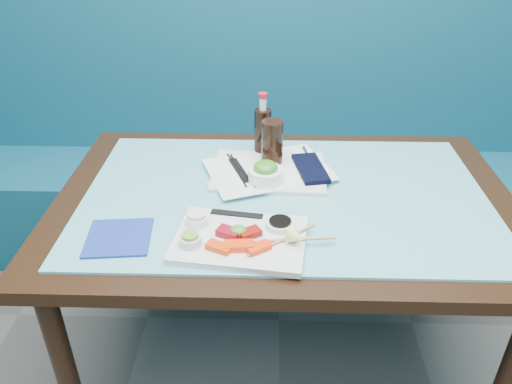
{
  "coord_description": "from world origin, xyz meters",
  "views": [
    {
      "loc": [
        -0.05,
        0.15,
        1.55
      ],
      "look_at": [
        -0.09,
        1.39,
        0.8
      ],
      "focal_mm": 35.0,
      "sensor_mm": 36.0,
      "label": 1
    }
  ],
  "objects_px": {
    "sashimi_plate": "(240,240)",
    "cola_bottle_body": "(263,133)",
    "seaweed_bowl": "(265,175)",
    "cola_glass": "(272,142)",
    "booth_bench": "(279,171)",
    "serving_tray": "(269,172)",
    "dining_table": "(284,219)",
    "blue_napkin": "(119,237)"
  },
  "relations": [
    {
      "from": "cola_bottle_body",
      "to": "blue_napkin",
      "type": "height_order",
      "value": "cola_bottle_body"
    },
    {
      "from": "booth_bench",
      "to": "dining_table",
      "type": "bearing_deg",
      "value": -90.0
    },
    {
      "from": "booth_bench",
      "to": "seaweed_bowl",
      "type": "relative_size",
      "value": 28.0
    },
    {
      "from": "sashimi_plate",
      "to": "serving_tray",
      "type": "distance_m",
      "value": 0.38
    },
    {
      "from": "sashimi_plate",
      "to": "cola_bottle_body",
      "type": "bearing_deg",
      "value": 91.66
    },
    {
      "from": "seaweed_bowl",
      "to": "cola_bottle_body",
      "type": "distance_m",
      "value": 0.22
    },
    {
      "from": "cola_glass",
      "to": "cola_bottle_body",
      "type": "height_order",
      "value": "cola_bottle_body"
    },
    {
      "from": "sashimi_plate",
      "to": "serving_tray",
      "type": "height_order",
      "value": "sashimi_plate"
    },
    {
      "from": "seaweed_bowl",
      "to": "blue_napkin",
      "type": "xyz_separation_m",
      "value": [
        -0.39,
        -0.29,
        -0.03
      ]
    },
    {
      "from": "cola_glass",
      "to": "cola_bottle_body",
      "type": "distance_m",
      "value": 0.09
    },
    {
      "from": "serving_tray",
      "to": "cola_bottle_body",
      "type": "xyz_separation_m",
      "value": [
        -0.02,
        0.14,
        0.08
      ]
    },
    {
      "from": "seaweed_bowl",
      "to": "blue_napkin",
      "type": "relative_size",
      "value": 0.64
    },
    {
      "from": "seaweed_bowl",
      "to": "blue_napkin",
      "type": "height_order",
      "value": "seaweed_bowl"
    },
    {
      "from": "cola_bottle_body",
      "to": "blue_napkin",
      "type": "distance_m",
      "value": 0.64
    },
    {
      "from": "booth_bench",
      "to": "serving_tray",
      "type": "distance_m",
      "value": 0.81
    },
    {
      "from": "serving_tray",
      "to": "blue_napkin",
      "type": "xyz_separation_m",
      "value": [
        -0.4,
        -0.37,
        -0.0
      ]
    },
    {
      "from": "cola_bottle_body",
      "to": "booth_bench",
      "type": "bearing_deg",
      "value": 82.64
    },
    {
      "from": "sashimi_plate",
      "to": "cola_glass",
      "type": "distance_m",
      "value": 0.45
    },
    {
      "from": "sashimi_plate",
      "to": "blue_napkin",
      "type": "distance_m",
      "value": 0.32
    },
    {
      "from": "seaweed_bowl",
      "to": "serving_tray",
      "type": "bearing_deg",
      "value": 82.41
    },
    {
      "from": "sashimi_plate",
      "to": "cola_bottle_body",
      "type": "xyz_separation_m",
      "value": [
        0.05,
        0.52,
        0.07
      ]
    },
    {
      "from": "booth_bench",
      "to": "sashimi_plate",
      "type": "distance_m",
      "value": 1.16
    },
    {
      "from": "dining_table",
      "to": "cola_glass",
      "type": "distance_m",
      "value": 0.26
    },
    {
      "from": "sashimi_plate",
      "to": "seaweed_bowl",
      "type": "distance_m",
      "value": 0.31
    },
    {
      "from": "cola_bottle_body",
      "to": "blue_napkin",
      "type": "bearing_deg",
      "value": -126.4
    },
    {
      "from": "booth_bench",
      "to": "cola_glass",
      "type": "distance_m",
      "value": 0.81
    },
    {
      "from": "blue_napkin",
      "to": "serving_tray",
      "type": "bearing_deg",
      "value": 42.84
    },
    {
      "from": "booth_bench",
      "to": "blue_napkin",
      "type": "distance_m",
      "value": 1.23
    },
    {
      "from": "cola_glass",
      "to": "booth_bench",
      "type": "bearing_deg",
      "value": 86.42
    },
    {
      "from": "cola_glass",
      "to": "blue_napkin",
      "type": "distance_m",
      "value": 0.59
    },
    {
      "from": "dining_table",
      "to": "blue_napkin",
      "type": "bearing_deg",
      "value": -151.75
    },
    {
      "from": "serving_tray",
      "to": "seaweed_bowl",
      "type": "bearing_deg",
      "value": -95.53
    },
    {
      "from": "serving_tray",
      "to": "seaweed_bowl",
      "type": "distance_m",
      "value": 0.08
    },
    {
      "from": "sashimi_plate",
      "to": "serving_tray",
      "type": "relative_size",
      "value": 0.93
    },
    {
      "from": "dining_table",
      "to": "serving_tray",
      "type": "height_order",
      "value": "serving_tray"
    },
    {
      "from": "dining_table",
      "to": "blue_napkin",
      "type": "xyz_separation_m",
      "value": [
        -0.45,
        -0.24,
        0.09
      ]
    },
    {
      "from": "seaweed_bowl",
      "to": "cola_glass",
      "type": "height_order",
      "value": "cola_glass"
    },
    {
      "from": "seaweed_bowl",
      "to": "cola_glass",
      "type": "xyz_separation_m",
      "value": [
        0.02,
        0.13,
        0.05
      ]
    },
    {
      "from": "sashimi_plate",
      "to": "booth_bench",
      "type": "bearing_deg",
      "value": 90.68
    },
    {
      "from": "seaweed_bowl",
      "to": "cola_glass",
      "type": "distance_m",
      "value": 0.14
    },
    {
      "from": "dining_table",
      "to": "cola_bottle_body",
      "type": "distance_m",
      "value": 0.33
    },
    {
      "from": "sashimi_plate",
      "to": "cola_glass",
      "type": "height_order",
      "value": "cola_glass"
    }
  ]
}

